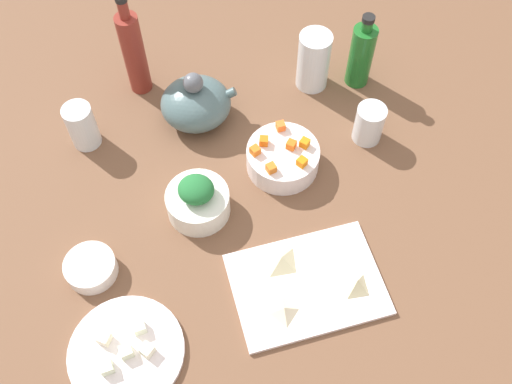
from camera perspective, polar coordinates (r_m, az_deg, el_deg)
The scene contains 28 objects.
tabletop at distance 125.05cm, azimuth -0.00°, elevation -1.57°, with size 190.00×190.00×3.00cm, color brown.
cutting_board at distance 115.52cm, azimuth 4.93°, elevation -8.85°, with size 28.48×20.35×1.00cm, color white.
plate_tofu at distance 113.00cm, azimuth -12.39°, elevation -14.81°, with size 21.12×21.12×1.20cm, color white.
bowl_greens at distance 121.10cm, azimuth -5.59°, elevation -1.05°, with size 12.98×12.98×5.92cm, color white.
bowl_carrots at distance 126.95cm, azimuth 2.59°, elevation 3.27°, with size 15.58×15.58×5.53cm, color white.
bowl_small_side at distance 119.40cm, azimuth -15.63°, elevation -7.05°, with size 9.98×9.98×3.63cm, color white.
teapot at distance 133.68cm, azimuth -5.81°, elevation 8.54°, with size 17.24×14.91×13.97cm.
bottle_0 at distance 140.71cm, azimuth 10.10°, elevation 12.90°, with size 5.60×5.60×19.55cm.
bottle_1 at distance 137.83cm, azimuth -11.71°, elevation 13.07°, with size 5.04×5.04×26.70cm.
drinking_glass_0 at distance 132.43cm, azimuth 10.85°, elevation 6.48°, with size 6.45×6.45×9.23cm, color white.
drinking_glass_1 at distance 134.08cm, azimuth -16.43°, elevation 6.13°, with size 6.30×6.30×10.87cm, color white.
drinking_glass_2 at distance 139.48cm, azimuth 5.57°, elevation 12.48°, with size 7.53×7.53×14.56cm, color white.
carrot_cube_0 at distance 122.16cm, azimuth 4.46°, elevation 2.90°, with size 1.80×1.80×1.80cm, color orange.
carrot_cube_1 at distance 127.48cm, azimuth 2.38°, elevation 6.37°, with size 1.80×1.80×1.80cm, color orange.
carrot_cube_2 at distance 124.58cm, azimuth 3.42°, elevation 4.57°, with size 1.80×1.80×1.80cm, color orange.
carrot_cube_3 at distance 120.98cm, azimuth 1.47°, elevation 2.32°, with size 1.80×1.80×1.80cm, color orange.
carrot_cube_4 at distance 124.96cm, azimuth 0.76°, elevation 4.94°, with size 1.80×1.80×1.80cm, color orange.
carrot_cube_5 at distance 123.49cm, azimuth -0.09°, elevation 4.02°, with size 1.80×1.80×1.80cm, color orange.
carrot_cube_6 at distance 125.06cm, azimuth 4.71°, elevation 4.73°, with size 1.80×1.80×1.80cm, color orange.
chopped_greens_mound at distance 116.75cm, azimuth -5.80°, elevation 0.24°, with size 7.29×6.91×4.35cm, color #236E35.
tofu_cube_0 at distance 112.17cm, azimuth -11.19°, elevation -12.67°, with size 2.20×2.20×2.20cm, color white.
tofu_cube_1 at distance 111.20cm, azimuth -12.40°, elevation -14.79°, with size 2.20×2.20×2.20cm, color #E6F0CA.
tofu_cube_2 at distance 110.57cm, azimuth -10.44°, elevation -14.74°, with size 2.20×2.20×2.20cm, color white.
tofu_cube_3 at distance 111.14cm, azimuth -14.20°, elevation -16.07°, with size 2.20×2.20×2.20cm, color #E4F1CD.
tofu_cube_4 at distance 112.87cm, azimuth -14.42°, elevation -13.48°, with size 2.20×2.20×2.20cm, color white.
dumpling_0 at distance 111.69cm, azimuth 2.72°, elevation -11.27°, with size 4.64×4.20×2.04cm, color beige.
dumpling_1 at distance 114.59cm, azimuth 9.66°, elevation -8.71°, with size 4.44×4.33×2.95cm, color beige.
dumpling_2 at distance 115.35cm, azimuth 2.49°, elevation -6.54°, with size 5.62×5.09×2.61cm, color beige.
Camera 1 is at (-11.72, -62.00, 109.46)cm, focal length 41.50 mm.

